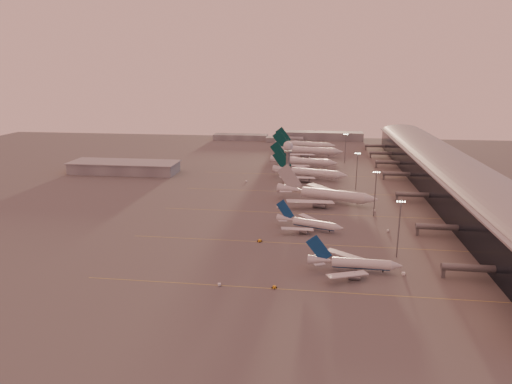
# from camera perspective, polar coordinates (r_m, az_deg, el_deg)

# --- Properties ---
(ground) EXTENTS (700.00, 700.00, 0.00)m
(ground) POSITION_cam_1_polar(r_m,az_deg,el_deg) (198.91, 0.32, -7.28)
(ground) COLOR #4E4C4C
(ground) RESTS_ON ground
(taxiway_markings) EXTENTS (180.00, 185.25, 0.02)m
(taxiway_markings) POSITION_cam_1_polar(r_m,az_deg,el_deg) (250.40, 8.76, -2.71)
(taxiway_markings) COLOR gold
(taxiway_markings) RESTS_ON ground
(terminal) EXTENTS (57.00, 362.00, 23.04)m
(terminal) POSITION_cam_1_polar(r_m,az_deg,el_deg) (311.75, 23.10, 1.77)
(terminal) COLOR black
(terminal) RESTS_ON ground
(hangar) EXTENTS (82.00, 27.00, 8.50)m
(hangar) POSITION_cam_1_polar(r_m,az_deg,el_deg) (359.88, -16.13, 3.01)
(hangar) COLOR slate
(hangar) RESTS_ON ground
(radar_tower) EXTENTS (6.40, 6.40, 31.10)m
(radar_tower) POSITION_cam_1_polar(r_m,az_deg,el_deg) (308.04, 4.02, 4.78)
(radar_tower) COLOR slate
(radar_tower) RESTS_ON ground
(mast_a) EXTENTS (3.60, 0.56, 25.00)m
(mast_a) POSITION_cam_1_polar(r_m,az_deg,el_deg) (196.02, 17.45, -4.06)
(mast_a) COLOR slate
(mast_a) RESTS_ON ground
(mast_b) EXTENTS (3.60, 0.56, 25.00)m
(mast_b) POSITION_cam_1_polar(r_m,az_deg,el_deg) (247.67, 14.67, 0.08)
(mast_b) COLOR slate
(mast_b) RESTS_ON ground
(mast_c) EXTENTS (3.60, 0.56, 25.00)m
(mast_c) POSITION_cam_1_polar(r_m,az_deg,el_deg) (300.35, 12.49, 2.79)
(mast_c) COLOR slate
(mast_c) RESTS_ON ground
(mast_d) EXTENTS (3.60, 0.56, 25.00)m
(mast_d) POSITION_cam_1_polar(r_m,az_deg,el_deg) (388.44, 11.11, 5.58)
(mast_d) COLOR slate
(mast_d) RESTS_ON ground
(distant_horizon) EXTENTS (165.00, 37.50, 9.00)m
(distant_horizon) POSITION_cam_1_polar(r_m,az_deg,el_deg) (513.22, 5.13, 6.92)
(distant_horizon) COLOR slate
(distant_horizon) RESTS_ON ground
(narrowbody_near) EXTENTS (36.74, 29.34, 14.36)m
(narrowbody_near) POSITION_cam_1_polar(r_m,az_deg,el_deg) (181.63, 12.16, -8.88)
(narrowbody_near) COLOR silver
(narrowbody_near) RESTS_ON ground
(narrowbody_mid) EXTENTS (33.40, 26.18, 13.60)m
(narrowbody_mid) POSITION_cam_1_polar(r_m,az_deg,el_deg) (223.81, 6.69, -4.05)
(narrowbody_mid) COLOR silver
(narrowbody_mid) RESTS_ON ground
(widebody_white) EXTENTS (59.25, 46.82, 21.42)m
(widebody_white) POSITION_cam_1_polar(r_m,az_deg,el_deg) (270.04, 8.79, -0.58)
(widebody_white) COLOR silver
(widebody_white) RESTS_ON ground
(greentail_a) EXTENTS (54.27, 43.26, 20.16)m
(greentail_a) POSITION_cam_1_polar(r_m,az_deg,el_deg) (326.96, 6.72, 2.20)
(greentail_a) COLOR silver
(greentail_a) RESTS_ON ground
(greentail_b) EXTENTS (54.82, 43.90, 20.06)m
(greentail_b) POSITION_cam_1_polar(r_m,az_deg,el_deg) (367.01, 6.01, 3.62)
(greentail_b) COLOR silver
(greentail_b) RESTS_ON ground
(greentail_c) EXTENTS (63.94, 51.35, 23.28)m
(greentail_c) POSITION_cam_1_polar(r_m,az_deg,el_deg) (413.71, 6.48, 4.97)
(greentail_c) COLOR silver
(greentail_c) RESTS_ON ground
(greentail_d) EXTENTS (59.15, 47.34, 21.69)m
(greentail_d) POSITION_cam_1_polar(r_m,az_deg,el_deg) (449.08, 6.20, 5.74)
(greentail_d) COLOR silver
(greentail_d) RESTS_ON ground
(gsv_truck_a) EXTENTS (5.52, 3.79, 2.10)m
(gsv_truck_a) POSITION_cam_1_polar(r_m,az_deg,el_deg) (168.17, -4.47, -11.28)
(gsv_truck_a) COLOR white
(gsv_truck_a) RESTS_ON ground
(gsv_tug_near) EXTENTS (3.32, 3.81, 0.93)m
(gsv_tug_near) POSITION_cam_1_polar(r_m,az_deg,el_deg) (166.16, 2.31, -11.81)
(gsv_tug_near) COLOR gold
(gsv_tug_near) RESTS_ON ground
(gsv_catering_a) EXTENTS (5.39, 2.74, 4.33)m
(gsv_catering_a) POSITION_cam_1_polar(r_m,az_deg,el_deg) (184.08, 18.06, -9.23)
(gsv_catering_a) COLOR white
(gsv_catering_a) RESTS_ON ground
(gsv_tug_mid) EXTENTS (4.40, 3.92, 1.08)m
(gsv_tug_mid) POSITION_cam_1_polar(r_m,az_deg,el_deg) (207.66, 0.47, -6.13)
(gsv_tug_mid) COLOR gold
(gsv_tug_mid) RESTS_ON ground
(gsv_truck_b) EXTENTS (5.22, 3.50, 1.98)m
(gsv_truck_b) POSITION_cam_1_polar(r_m,az_deg,el_deg) (229.25, 16.27, -4.56)
(gsv_truck_b) COLOR white
(gsv_truck_b) RESTS_ON ground
(gsv_truck_c) EXTENTS (4.82, 5.52, 2.19)m
(gsv_truck_c) POSITION_cam_1_polar(r_m,az_deg,el_deg) (257.60, 2.83, -1.78)
(gsv_truck_c) COLOR white
(gsv_truck_c) RESTS_ON ground
(gsv_catering_b) EXTENTS (5.47, 2.79, 4.39)m
(gsv_catering_b) POSITION_cam_1_polar(r_m,az_deg,el_deg) (258.60, 14.62, -1.95)
(gsv_catering_b) COLOR white
(gsv_catering_b) RESTS_ON ground
(gsv_tug_far) EXTENTS (3.65, 4.27, 1.05)m
(gsv_tug_far) POSITION_cam_1_polar(r_m,az_deg,el_deg) (294.37, 6.18, 0.17)
(gsv_tug_far) COLOR white
(gsv_tug_far) RESTS_ON ground
(gsv_truck_d) EXTENTS (3.32, 5.50, 2.09)m
(gsv_truck_d) POSITION_cam_1_polar(r_m,az_deg,el_deg) (317.76, -1.20, 1.46)
(gsv_truck_d) COLOR white
(gsv_truck_d) RESTS_ON ground
(gsv_tug_hangar) EXTENTS (4.09, 3.21, 1.02)m
(gsv_tug_hangar) POSITION_cam_1_polar(r_m,az_deg,el_deg) (337.10, 10.04, 1.93)
(gsv_tug_hangar) COLOR #5B5E61
(gsv_tug_hangar) RESTS_ON ground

